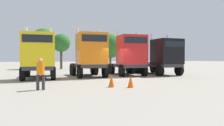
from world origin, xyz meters
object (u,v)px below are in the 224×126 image
traffic_cone_mid (111,81)px  traffic_cone_near (131,82)px  semi_truck_black (163,57)px  semi_truck_yellow (39,56)px  semi_truck_orange (90,55)px  semi_truck_red (129,55)px  visitor_in_hivis (41,72)px

traffic_cone_mid → traffic_cone_near: bearing=-31.7°
traffic_cone_near → semi_truck_black: bearing=45.4°
semi_truck_yellow → traffic_cone_mid: size_ratio=8.58×
semi_truck_yellow → semi_truck_orange: 4.37m
semi_truck_orange → traffic_cone_mid: bearing=-2.9°
semi_truck_yellow → semi_truck_black: (11.78, 0.02, -0.05)m
traffic_cone_near → traffic_cone_mid: size_ratio=0.91×
semi_truck_black → traffic_cone_near: semi_truck_black is taller
semi_truck_red → traffic_cone_near: bearing=-19.2°
traffic_cone_near → traffic_cone_mid: bearing=148.3°
semi_truck_black → visitor_in_hivis: semi_truck_black is taller
semi_truck_yellow → semi_truck_orange: (4.35, 0.36, 0.11)m
visitor_in_hivis → semi_truck_red: bearing=-44.5°
visitor_in_hivis → traffic_cone_near: 4.94m
semi_truck_orange → traffic_cone_near: semi_truck_orange is taller
traffic_cone_near → semi_truck_yellow: bearing=121.7°
semi_truck_red → semi_truck_black: bearing=88.3°
traffic_cone_near → semi_truck_orange: bearing=91.4°
semi_truck_black → traffic_cone_near: 10.43m
semi_truck_black → visitor_in_hivis: (-12.06, -6.45, -0.87)m
semi_truck_red → visitor_in_hivis: size_ratio=3.57×
semi_truck_orange → visitor_in_hivis: (-4.63, -6.80, -1.03)m
semi_truck_red → visitor_in_hivis: semi_truck_red is taller
semi_truck_yellow → visitor_in_hivis: semi_truck_yellow is taller
traffic_cone_mid → semi_truck_yellow: bearing=118.0°
semi_truck_red → traffic_cone_mid: 8.82m
traffic_cone_mid → semi_truck_black: bearing=39.6°
semi_truck_orange → semi_truck_black: 7.44m
visitor_in_hivis → traffic_cone_near: bearing=-94.0°
semi_truck_black → traffic_cone_near: size_ratio=8.82×
semi_truck_orange → visitor_in_hivis: 8.29m
semi_truck_orange → semi_truck_red: 3.98m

